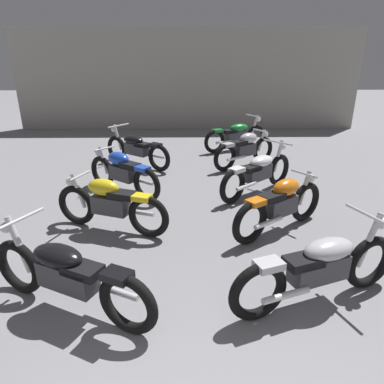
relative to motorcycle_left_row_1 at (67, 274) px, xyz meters
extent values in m
cube|color=#9E998E|center=(1.35, 10.31, 1.35)|extent=(12.68, 0.24, 3.60)
torus|color=black|center=(-0.66, 0.32, -0.12)|extent=(0.65, 0.39, 0.67)
torus|color=black|center=(0.68, -0.34, -0.12)|extent=(0.65, 0.39, 0.67)
cylinder|color=silver|center=(-0.59, 0.29, 0.19)|extent=(0.28, 0.18, 0.66)
cube|color=#38383D|center=(0.01, -0.01, -0.02)|extent=(0.70, 0.51, 0.28)
ellipsoid|color=black|center=(-0.08, 0.04, 0.20)|extent=(0.68, 0.55, 0.22)
cube|color=black|center=(0.21, -0.10, 0.12)|extent=(0.46, 0.39, 0.10)
cube|color=black|center=(0.60, -0.29, 0.18)|extent=(0.34, 0.30, 0.08)
cylinder|color=silver|center=(-0.54, 0.26, 0.50)|extent=(0.33, 0.63, 0.04)
sphere|color=white|center=(-0.72, 0.35, 0.38)|extent=(0.14, 0.14, 0.14)
cylinder|color=silver|center=(0.52, -0.11, -0.14)|extent=(0.52, 0.30, 0.07)
torus|color=black|center=(-0.53, 2.09, -0.12)|extent=(0.67, 0.34, 0.67)
torus|color=black|center=(0.69, 1.63, -0.12)|extent=(0.67, 0.34, 0.67)
cylinder|color=silver|center=(-0.45, 2.06, 0.14)|extent=(0.25, 0.15, 0.56)
cube|color=#38383D|center=(0.08, 1.86, -0.02)|extent=(0.62, 0.43, 0.28)
ellipsoid|color=yellow|center=(-0.01, 1.89, 0.26)|extent=(0.59, 0.45, 0.26)
cube|color=black|center=(0.29, 1.78, 0.18)|extent=(0.46, 0.37, 0.10)
cube|color=yellow|center=(0.59, 1.66, 0.18)|extent=(0.33, 0.29, 0.08)
cylinder|color=silver|center=(-0.40, 2.04, 0.40)|extent=(0.20, 0.46, 0.04)
sphere|color=white|center=(-0.58, 2.11, 0.28)|extent=(0.14, 0.14, 0.14)
cylinder|color=silver|center=(0.50, 1.84, -0.14)|extent=(0.54, 0.26, 0.07)
torus|color=black|center=(-0.50, 3.84, -0.12)|extent=(0.59, 0.50, 0.67)
torus|color=black|center=(0.51, 3.03, -0.12)|extent=(0.59, 0.50, 0.67)
cylinder|color=silver|center=(-0.44, 3.79, 0.14)|extent=(0.23, 0.21, 0.56)
cube|color=#38383D|center=(0.01, 3.44, -0.02)|extent=(0.60, 0.54, 0.28)
ellipsoid|color=blue|center=(-0.07, 3.50, 0.26)|extent=(0.58, 0.54, 0.26)
cube|color=black|center=(0.18, 3.30, 0.18)|extent=(0.46, 0.44, 0.10)
cube|color=blue|center=(0.44, 3.09, 0.18)|extent=(0.34, 0.33, 0.08)
cylinder|color=silver|center=(-0.39, 3.76, 0.40)|extent=(0.33, 0.40, 0.04)
sphere|color=white|center=(-0.55, 3.88, 0.28)|extent=(0.14, 0.14, 0.14)
cylinder|color=silver|center=(0.40, 3.29, -0.14)|extent=(0.47, 0.40, 0.07)
torus|color=black|center=(-0.57, 5.81, -0.12)|extent=(0.60, 0.50, 0.67)
torus|color=black|center=(0.61, 4.89, -0.12)|extent=(0.60, 0.50, 0.67)
cylinder|color=silver|center=(-0.50, 5.76, 0.19)|extent=(0.26, 0.22, 0.66)
cube|color=#38383D|center=(0.02, 5.35, -0.02)|extent=(0.67, 0.60, 0.28)
ellipsoid|color=black|center=(-0.06, 5.41, 0.20)|extent=(0.67, 0.62, 0.22)
cube|color=black|center=(0.20, 5.22, 0.12)|extent=(0.46, 0.44, 0.10)
cube|color=black|center=(0.53, 4.95, 0.18)|extent=(0.34, 0.33, 0.08)
cylinder|color=silver|center=(-0.46, 5.73, 0.50)|extent=(0.45, 0.56, 0.04)
sphere|color=white|center=(-0.61, 5.85, 0.38)|extent=(0.14, 0.14, 0.14)
cylinder|color=silver|center=(0.50, 5.15, -0.14)|extent=(0.48, 0.39, 0.07)
torus|color=black|center=(3.39, 0.34, -0.12)|extent=(0.67, 0.33, 0.67)
torus|color=black|center=(1.99, -0.17, -0.12)|extent=(0.67, 0.33, 0.67)
cylinder|color=silver|center=(3.32, 0.32, 0.19)|extent=(0.28, 0.16, 0.66)
cube|color=#38383D|center=(2.69, 0.09, -0.02)|extent=(0.70, 0.45, 0.28)
ellipsoid|color=#B7B7BC|center=(2.78, 0.12, 0.20)|extent=(0.67, 0.51, 0.22)
cube|color=black|center=(2.48, 0.01, 0.12)|extent=(0.46, 0.36, 0.10)
cube|color=#B7B7BC|center=(2.08, -0.14, 0.18)|extent=(0.33, 0.28, 0.08)
cylinder|color=silver|center=(3.26, 0.30, 0.50)|extent=(0.27, 0.65, 0.04)
sphere|color=white|center=(3.45, 0.36, 0.38)|extent=(0.14, 0.14, 0.14)
cylinder|color=silver|center=(2.27, -0.21, -0.14)|extent=(0.54, 0.26, 0.07)
torus|color=black|center=(3.24, 2.16, -0.12)|extent=(0.61, 0.48, 0.67)
torus|color=black|center=(2.18, 1.40, -0.12)|extent=(0.61, 0.48, 0.67)
cylinder|color=silver|center=(3.17, 2.11, 0.14)|extent=(0.24, 0.20, 0.56)
cube|color=#38383D|center=(2.71, 1.78, -0.02)|extent=(0.60, 0.53, 0.28)
ellipsoid|color=orange|center=(2.79, 1.84, 0.26)|extent=(0.59, 0.53, 0.26)
cube|color=black|center=(2.53, 1.65, 0.18)|extent=(0.46, 0.43, 0.10)
cube|color=orange|center=(2.26, 1.46, 0.18)|extent=(0.34, 0.33, 0.08)
cylinder|color=silver|center=(3.12, 2.08, 0.40)|extent=(0.31, 0.41, 0.04)
sphere|color=white|center=(3.29, 2.19, 0.28)|extent=(0.14, 0.14, 0.14)
cylinder|color=silver|center=(2.46, 1.44, -0.14)|extent=(0.49, 0.38, 0.07)
torus|color=black|center=(3.24, 3.91, -0.12)|extent=(0.57, 0.53, 0.67)
torus|color=black|center=(2.12, 2.91, -0.12)|extent=(0.57, 0.53, 0.67)
cylinder|color=silver|center=(3.18, 3.86, 0.19)|extent=(0.25, 0.23, 0.66)
cube|color=#38383D|center=(2.68, 3.41, -0.02)|extent=(0.65, 0.62, 0.28)
ellipsoid|color=white|center=(2.75, 3.48, 0.20)|extent=(0.66, 0.64, 0.22)
cube|color=black|center=(2.52, 3.27, 0.12)|extent=(0.46, 0.45, 0.10)
cube|color=white|center=(2.20, 2.98, 0.18)|extent=(0.34, 0.34, 0.08)
cylinder|color=silver|center=(3.13, 3.82, 0.50)|extent=(0.48, 0.53, 0.04)
sphere|color=white|center=(3.28, 3.95, 0.38)|extent=(0.14, 0.14, 0.14)
cylinder|color=silver|center=(2.39, 2.98, -0.14)|extent=(0.46, 0.42, 0.07)
torus|color=black|center=(3.25, 5.61, -0.12)|extent=(0.61, 0.47, 0.67)
torus|color=black|center=(2.19, 4.87, -0.12)|extent=(0.61, 0.47, 0.67)
cylinder|color=silver|center=(3.19, 5.57, 0.14)|extent=(0.24, 0.20, 0.56)
cube|color=#38383D|center=(2.72, 5.24, -0.02)|extent=(0.61, 0.52, 0.28)
ellipsoid|color=#B7B7BC|center=(2.80, 5.30, 0.26)|extent=(0.59, 0.53, 0.26)
cube|color=black|center=(2.54, 5.12, 0.18)|extent=(0.47, 0.43, 0.10)
cube|color=#B7B7BC|center=(2.27, 4.93, 0.18)|extent=(0.34, 0.32, 0.08)
cylinder|color=silver|center=(3.14, 5.53, 0.40)|extent=(0.30, 0.41, 0.04)
sphere|color=white|center=(3.30, 5.65, 0.28)|extent=(0.14, 0.14, 0.14)
cylinder|color=silver|center=(2.47, 4.91, -0.14)|extent=(0.49, 0.37, 0.07)
torus|color=black|center=(3.39, 7.31, -0.12)|extent=(0.64, 0.42, 0.67)
torus|color=black|center=(2.07, 6.59, -0.12)|extent=(0.64, 0.42, 0.67)
cylinder|color=silver|center=(3.32, 7.27, 0.19)|extent=(0.27, 0.19, 0.66)
cube|color=#38383D|center=(2.73, 6.95, -0.02)|extent=(0.69, 0.53, 0.28)
ellipsoid|color=#197F33|center=(2.82, 7.00, 0.20)|extent=(0.68, 0.57, 0.22)
cube|color=black|center=(2.54, 6.84, 0.12)|extent=(0.47, 0.40, 0.10)
cube|color=#197F33|center=(2.16, 6.64, 0.18)|extent=(0.34, 0.31, 0.08)
cylinder|color=silver|center=(3.27, 7.24, 0.50)|extent=(0.36, 0.61, 0.04)
sphere|color=white|center=(3.44, 7.34, 0.38)|extent=(0.14, 0.14, 0.14)
cylinder|color=silver|center=(2.35, 6.60, -0.14)|extent=(0.52, 0.32, 0.07)
camera|label=1|loc=(1.26, -3.06, 2.11)|focal=32.16mm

